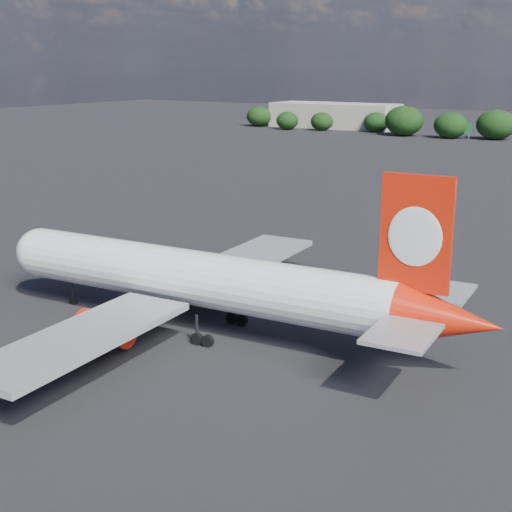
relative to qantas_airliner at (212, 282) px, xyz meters
The scene contains 4 objects.
ground 45.69m from the qantas_airliner, 102.35° to the left, with size 500.00×500.00×0.00m, color black.
qantas_airliner is the anchor object (origin of this frame).
terminal_building 191.62m from the qantas_airliner, 112.95° to the left, with size 42.00×16.00×8.00m.
highway_sign 162.82m from the qantas_airliner, 99.81° to the left, with size 6.00×0.30×4.50m.
Camera 1 is at (40.48, -27.32, 20.48)m, focal length 50.00 mm.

